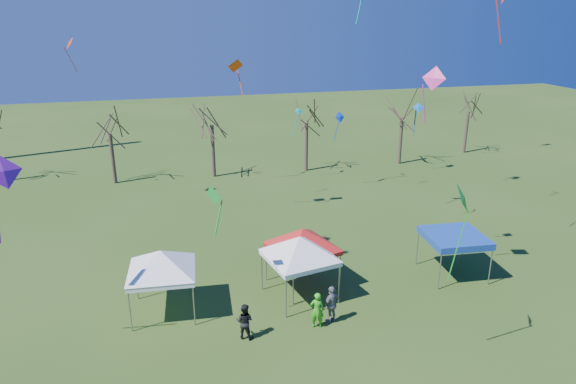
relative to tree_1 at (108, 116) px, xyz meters
name	(u,v)px	position (x,y,z in m)	size (l,w,h in m)	color
ground	(328,326)	(10.77, -24.65, -5.79)	(140.00, 140.00, 0.00)	#2A4616
tree_1	(108,116)	(0.00, 0.00, 0.00)	(3.42, 3.42, 7.54)	#3D2D21
tree_2	(211,106)	(8.40, -0.27, 0.50)	(3.71, 3.71, 8.18)	#3D2D21
tree_3	(307,105)	(16.80, -0.60, 0.29)	(3.59, 3.59, 7.91)	#3D2D21
tree_4	(403,100)	(26.12, -0.65, 0.27)	(3.58, 3.58, 7.89)	#3D2D21
tree_5	(470,97)	(34.49, 1.42, -0.06)	(3.39, 3.39, 7.46)	#3D2D21
tent_white_west	(160,255)	(3.49, -21.46, -2.73)	(4.29, 4.29, 3.79)	gray
tent_white_mid	(300,241)	(10.20, -21.74, -2.66)	(4.31, 4.31, 3.88)	gray
tent_red	(303,233)	(10.67, -20.66, -2.73)	(4.14, 4.14, 3.79)	gray
tent_blue	(455,238)	(19.02, -21.60, -3.57)	(3.30, 3.30, 2.41)	gray
person_green	(317,310)	(10.26, -24.54, -4.90)	(0.65, 0.42, 1.77)	green
person_dark	(245,321)	(6.88, -24.53, -4.95)	(0.82, 0.64, 1.69)	black
person_grey	(332,304)	(11.04, -24.33, -4.85)	(1.10, 0.46, 1.88)	slate
kite_19	(340,118)	(17.83, -6.27, 0.15)	(0.97, 0.71, 2.42)	blue
kite_27	(433,79)	(16.32, -22.48, 5.13)	(1.05, 1.16, 2.84)	#FC389E
kite_13	(69,44)	(-1.32, -6.27, 6.04)	(0.83, 1.07, 2.40)	red
kite_11	(235,66)	(9.01, -10.59, 4.76)	(1.30, 1.06, 2.41)	#FF470D
kite_12	(418,108)	(25.90, -3.95, 0.14)	(1.09, 0.87, 2.94)	blue
kite_1	(214,196)	(5.95, -23.28, 0.63)	(0.74, 0.97, 2.23)	green
kite_5	(463,199)	(14.72, -28.16, 1.43)	(1.18, 1.37, 4.05)	green
kite_22	(298,113)	(15.34, -3.02, 0.08)	(0.88, 0.80, 2.39)	#0BB3B0
kite_14	(3,172)	(-1.83, -23.71, 2.41)	(1.51, 1.29, 3.58)	purple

